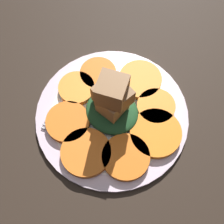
# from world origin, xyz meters

# --- Properties ---
(table_slab) EXTENTS (1.20, 1.20, 0.02)m
(table_slab) POSITION_xyz_m (0.00, 0.00, 0.01)
(table_slab) COLOR black
(table_slab) RESTS_ON ground
(plate) EXTENTS (0.29, 0.29, 0.01)m
(plate) POSITION_xyz_m (0.00, 0.00, 0.03)
(plate) COLOR silver
(plate) RESTS_ON table_slab
(carrot_slice_0) EXTENTS (0.07, 0.07, 0.01)m
(carrot_slice_0) POSITION_xyz_m (-0.07, 0.06, 0.04)
(carrot_slice_0) COLOR orange
(carrot_slice_0) RESTS_ON plate
(carrot_slice_1) EXTENTS (0.07, 0.07, 0.01)m
(carrot_slice_1) POSITION_xyz_m (-0.09, 0.01, 0.04)
(carrot_slice_1) COLOR orange
(carrot_slice_1) RESTS_ON plate
(carrot_slice_2) EXTENTS (0.08, 0.08, 0.01)m
(carrot_slice_2) POSITION_xyz_m (-0.06, -0.06, 0.04)
(carrot_slice_2) COLOR orange
(carrot_slice_2) RESTS_ON plate
(carrot_slice_3) EXTENTS (0.09, 0.09, 0.01)m
(carrot_slice_3) POSITION_xyz_m (-0.00, -0.09, 0.04)
(carrot_slice_3) COLOR orange
(carrot_slice_3) RESTS_ON plate
(carrot_slice_4) EXTENTS (0.09, 0.09, 0.01)m
(carrot_slice_4) POSITION_xyz_m (0.07, -0.06, 0.04)
(carrot_slice_4) COLOR orange
(carrot_slice_4) RESTS_ON plate
(carrot_slice_5) EXTENTS (0.10, 0.10, 0.01)m
(carrot_slice_5) POSITION_xyz_m (0.09, 0.01, 0.04)
(carrot_slice_5) COLOR orange
(carrot_slice_5) RESTS_ON plate
(carrot_slice_6) EXTENTS (0.07, 0.07, 0.01)m
(carrot_slice_6) POSITION_xyz_m (0.07, 0.05, 0.04)
(carrot_slice_6) COLOR orange
(carrot_slice_6) RESTS_ON plate
(carrot_slice_7) EXTENTS (0.09, 0.09, 0.01)m
(carrot_slice_7) POSITION_xyz_m (0.01, 0.09, 0.04)
(carrot_slice_7) COLOR orange
(carrot_slice_7) RESTS_ON plate
(center_pile) EXTENTS (0.10, 0.09, 0.12)m
(center_pile) POSITION_xyz_m (-0.00, 0.00, 0.08)
(center_pile) COLOR #1E4723
(center_pile) RESTS_ON plate
(fork) EXTENTS (0.19, 0.05, 0.00)m
(fork) POSITION_xyz_m (-0.01, -0.07, 0.03)
(fork) COLOR #B2B2B7
(fork) RESTS_ON plate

